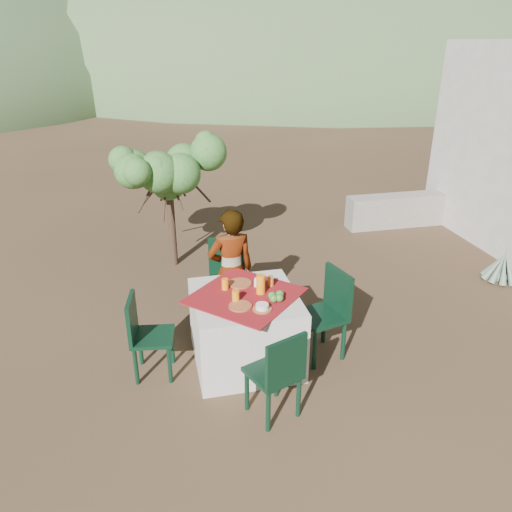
% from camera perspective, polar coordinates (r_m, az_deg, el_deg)
% --- Properties ---
extents(ground, '(160.00, 160.00, 0.00)m').
position_cam_1_polar(ground, '(5.23, 1.00, -12.17)').
color(ground, '#392719').
rests_on(ground, ground).
extents(table, '(1.30, 1.30, 0.76)m').
position_cam_1_polar(table, '(5.07, -1.22, -8.26)').
color(table, white).
rests_on(table, ground).
extents(chair_far, '(0.46, 0.46, 0.94)m').
position_cam_1_polar(chair_far, '(5.84, -3.18, -2.05)').
color(chair_far, black).
rests_on(chair_far, ground).
extents(chair_near, '(0.52, 0.52, 0.87)m').
position_cam_1_polar(chair_near, '(4.32, 2.55, -13.12)').
color(chair_near, black).
rests_on(chair_near, ground).
extents(chair_left, '(0.44, 0.44, 0.85)m').
position_cam_1_polar(chair_left, '(4.95, -12.62, -8.55)').
color(chair_left, black).
rests_on(chair_left, ground).
extents(chair_right, '(0.53, 0.53, 0.94)m').
position_cam_1_polar(chair_right, '(5.15, 8.19, -6.07)').
color(chair_right, black).
rests_on(chair_right, ground).
extents(person, '(0.55, 0.40, 1.42)m').
position_cam_1_polar(person, '(5.48, -2.85, -1.69)').
color(person, '#8C6651').
rests_on(person, ground).
extents(shrub_tree, '(1.40, 1.38, 1.65)m').
position_cam_1_polar(shrub_tree, '(7.01, -9.60, 9.00)').
color(shrub_tree, '#402920').
rests_on(shrub_tree, ground).
extents(agave, '(0.52, 0.53, 0.56)m').
position_cam_1_polar(agave, '(7.55, 26.37, -1.18)').
color(agave, slate).
rests_on(agave, ground).
extents(stone_wall, '(2.60, 0.35, 0.55)m').
position_cam_1_polar(stone_wall, '(9.24, 18.07, 5.16)').
color(stone_wall, gray).
rests_on(stone_wall, ground).
extents(hill_near_right, '(48.00, 48.00, 20.00)m').
position_cam_1_polar(hill_near_right, '(42.26, 5.60, 19.85)').
color(hill_near_right, '#3F5831').
rests_on(hill_near_right, ground).
extents(hill_far_center, '(60.00, 60.00, 24.00)m').
position_cam_1_polar(hill_far_center, '(56.25, -16.78, 20.07)').
color(hill_far_center, slate).
rests_on(hill_far_center, ground).
extents(hill_far_right, '(36.00, 36.00, 14.00)m').
position_cam_1_polar(hill_far_right, '(57.97, 18.50, 19.96)').
color(hill_far_right, slate).
rests_on(hill_far_right, ground).
extents(plate_far, '(0.24, 0.24, 0.01)m').
position_cam_1_polar(plate_far, '(5.08, -1.84, -3.13)').
color(plate_far, brown).
rests_on(plate_far, table).
extents(plate_near, '(0.22, 0.22, 0.01)m').
position_cam_1_polar(plate_near, '(4.67, -1.82, -5.74)').
color(plate_near, brown).
rests_on(plate_near, table).
extents(glass_far, '(0.07, 0.07, 0.11)m').
position_cam_1_polar(glass_far, '(4.96, -3.55, -3.22)').
color(glass_far, orange).
rests_on(glass_far, table).
extents(glass_near, '(0.07, 0.07, 0.12)m').
position_cam_1_polar(glass_near, '(4.74, -2.34, -4.58)').
color(glass_near, orange).
rests_on(glass_near, table).
extents(juice_pitcher, '(0.09, 0.09, 0.19)m').
position_cam_1_polar(juice_pitcher, '(4.86, 0.54, -3.25)').
color(juice_pitcher, orange).
rests_on(juice_pitcher, table).
extents(bowl_plate, '(0.18, 0.18, 0.01)m').
position_cam_1_polar(bowl_plate, '(4.62, 0.70, -6.08)').
color(bowl_plate, brown).
rests_on(bowl_plate, table).
extents(white_bowl, '(0.12, 0.12, 0.04)m').
position_cam_1_polar(white_bowl, '(4.61, 0.70, -5.78)').
color(white_bowl, white).
rests_on(white_bowl, bowl_plate).
extents(jar_left, '(0.06, 0.06, 0.09)m').
position_cam_1_polar(jar_left, '(5.03, 1.72, -2.96)').
color(jar_left, '#C86E23').
rests_on(jar_left, table).
extents(jar_right, '(0.06, 0.06, 0.09)m').
position_cam_1_polar(jar_right, '(5.06, 1.67, -2.78)').
color(jar_right, '#C86E23').
rests_on(jar_right, table).
extents(napkin_holder, '(0.08, 0.06, 0.09)m').
position_cam_1_polar(napkin_holder, '(5.01, 0.21, -3.05)').
color(napkin_holder, white).
rests_on(napkin_holder, table).
extents(fruit_cluster, '(0.16, 0.15, 0.08)m').
position_cam_1_polar(fruit_cluster, '(4.76, 2.32, -4.66)').
color(fruit_cluster, '#417D2D').
rests_on(fruit_cluster, table).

